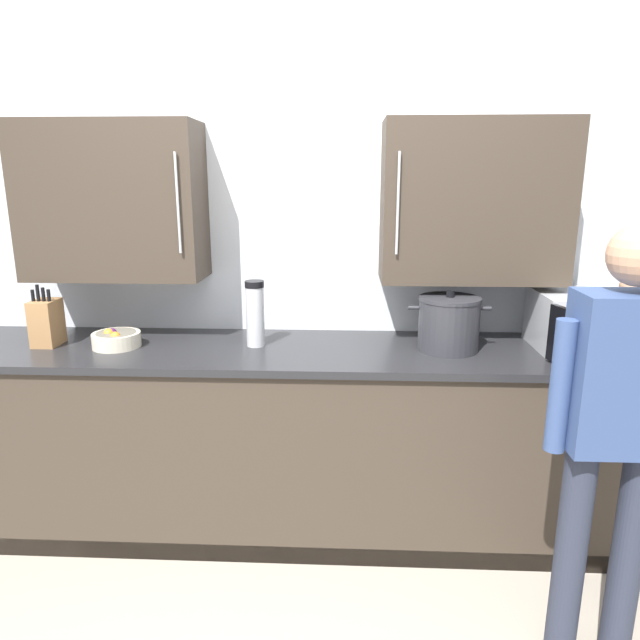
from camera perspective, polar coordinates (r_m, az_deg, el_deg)
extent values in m
cube|color=silver|center=(2.99, -2.50, 5.68)|extent=(4.30, 0.10, 2.59)
cube|color=#3D3328|center=(2.96, -20.17, 11.15)|extent=(0.86, 0.32, 0.75)
cylinder|color=#B7BABF|center=(2.68, -14.15, 11.35)|extent=(0.01, 0.01, 0.45)
cube|color=#3D3328|center=(2.80, 15.26, 11.39)|extent=(0.86, 0.32, 0.75)
cylinder|color=#B7BABF|center=(2.57, 7.87, 11.54)|extent=(0.01, 0.01, 0.45)
cube|color=#3D3328|center=(2.88, -3.00, -12.20)|extent=(3.78, 0.64, 0.91)
cube|color=#232326|center=(2.70, -3.13, -3.15)|extent=(3.82, 0.68, 0.03)
cube|color=black|center=(2.84, -3.52, -22.36)|extent=(3.78, 0.04, 0.09)
cube|color=#B7BABF|center=(2.93, 25.45, -0.11)|extent=(0.48, 0.39, 0.27)
cube|color=beige|center=(2.89, 24.29, -0.14)|extent=(0.31, 0.33, 0.22)
cube|color=black|center=(2.53, 24.42, -2.07)|extent=(0.12, 0.34, 0.25)
cube|color=#A37547|center=(3.01, -25.85, -0.25)|extent=(0.11, 0.15, 0.22)
cylinder|color=black|center=(2.98, -26.98, 2.22)|extent=(0.02, 0.02, 0.05)
cylinder|color=black|center=(2.97, -26.58, 2.45)|extent=(0.02, 0.02, 0.08)
cylinder|color=black|center=(2.96, -26.13, 2.33)|extent=(0.02, 0.02, 0.07)
cylinder|color=black|center=(2.95, -25.68, 2.25)|extent=(0.02, 0.02, 0.06)
cylinder|color=beige|center=(2.87, -19.83, -1.89)|extent=(0.23, 0.23, 0.07)
cylinder|color=#6B6659|center=(2.86, -19.86, -1.60)|extent=(0.18, 0.18, 0.05)
sphere|color=orange|center=(2.87, -20.51, -1.28)|extent=(0.05, 0.05, 0.05)
sphere|color=orange|center=(2.80, -19.93, -1.57)|extent=(0.05, 0.05, 0.05)
sphere|color=#511E5B|center=(2.87, -20.25, -1.24)|extent=(0.05, 0.05, 0.05)
cylinder|color=#2D2D33|center=(2.70, 12.84, -0.53)|extent=(0.28, 0.28, 0.24)
cylinder|color=#2D2D33|center=(2.67, 12.98, 2.10)|extent=(0.29, 0.29, 0.02)
cylinder|color=black|center=(2.66, 13.01, 2.58)|extent=(0.04, 0.04, 0.03)
cylinder|color=#2D2D33|center=(2.65, 9.43, 1.24)|extent=(0.05, 0.02, 0.02)
cylinder|color=#2D2D33|center=(2.71, 16.36, 1.13)|extent=(0.05, 0.02, 0.02)
cylinder|color=#B7BABF|center=(2.71, -6.54, 0.33)|extent=(0.09, 0.09, 0.29)
cylinder|color=black|center=(2.67, -6.64, 3.63)|extent=(0.09, 0.09, 0.03)
cylinder|color=#282D3D|center=(2.38, 23.92, -20.80)|extent=(0.11, 0.11, 0.84)
cylinder|color=#282D3D|center=(2.45, 28.56, -20.19)|extent=(0.11, 0.11, 0.84)
cube|color=#334775|center=(2.12, 28.31, -4.75)|extent=(0.34, 0.20, 0.54)
sphere|color=tan|center=(2.04, 29.58, 5.72)|extent=(0.20, 0.20, 0.20)
cylinder|color=#334775|center=(2.05, 23.08, -6.19)|extent=(0.07, 0.07, 0.46)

